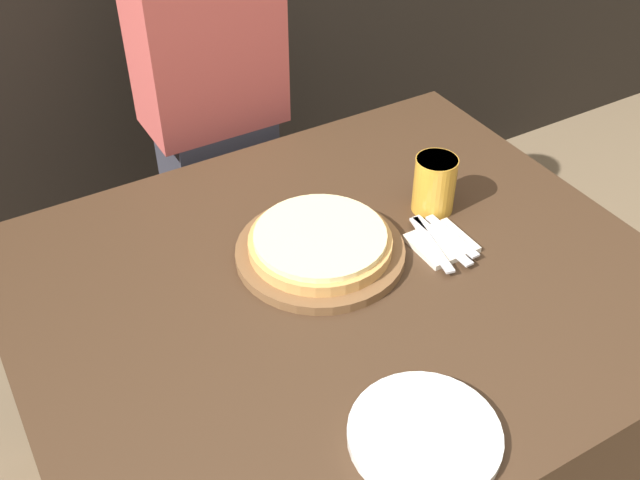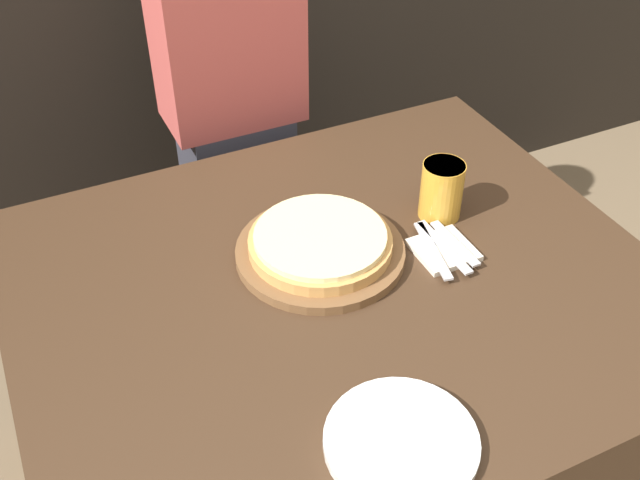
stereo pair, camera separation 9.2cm
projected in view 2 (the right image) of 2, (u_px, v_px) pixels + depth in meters
The scene contains 9 objects.
dining_table at pixel (336, 403), 1.62m from camera, with size 1.18×1.00×0.72m.
pizza_on_board at pixel (320, 246), 1.43m from camera, with size 0.33×0.33×0.06m.
beer_glass at pixel (442, 188), 1.51m from camera, with size 0.09×0.09×0.12m.
dinner_plate at pixel (401, 442), 1.11m from camera, with size 0.23×0.23×0.02m.
napkin_stack at pixel (443, 250), 1.45m from camera, with size 0.11×0.11×0.01m.
fork at pixel (433, 250), 1.44m from camera, with size 0.05×0.17×0.00m.
dinner_knife at pixel (444, 247), 1.44m from camera, with size 0.02×0.17×0.00m.
spoon at pixel (455, 243), 1.45m from camera, with size 0.02×0.15×0.00m.
diner_person at pixel (234, 129), 1.92m from camera, with size 0.33×0.20×1.32m.
Camera 2 is at (-0.47, -0.91, 1.66)m, focal length 42.00 mm.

